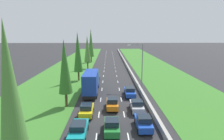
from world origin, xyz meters
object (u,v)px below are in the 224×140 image
(orange_hatchback_centre_lane, at_px, (112,103))
(poplar_tree_fourth, at_px, (87,49))
(teal_sedan_left_lane, at_px, (79,130))
(blue_hatchback_right_lane, at_px, (143,122))
(green_hatchback_centre_lane, at_px, (112,126))
(poplar_tree_fifth, at_px, (91,43))
(blue_sedan_right_lane, at_px, (130,91))
(poplar_tree_third, at_px, (78,52))
(blue_box_truck_left_lane, at_px, (91,82))
(silver_hatchback_right_lane, at_px, (137,106))
(blue_sedan_left_lane, at_px, (95,78))
(yellow_hatchback_left_lane, at_px, (87,110))
(poplar_tree_second, at_px, (65,67))
(street_light_mast, at_px, (141,62))
(poplar_tree_nearest, at_px, (10,93))

(orange_hatchback_centre_lane, distance_m, poplar_tree_fourth, 33.50)
(teal_sedan_left_lane, xyz_separation_m, blue_hatchback_right_lane, (7.38, 1.55, 0.02))
(green_hatchback_centre_lane, bearing_deg, poplar_tree_fifth, 97.56)
(blue_sedan_right_lane, xyz_separation_m, poplar_tree_third, (-10.90, 11.39, 5.96))
(green_hatchback_centre_lane, bearing_deg, blue_box_truck_left_lane, 103.88)
(silver_hatchback_right_lane, distance_m, poplar_tree_third, 22.17)
(blue_sedan_left_lane, bearing_deg, yellow_hatchback_left_lane, -89.71)
(silver_hatchback_right_lane, relative_size, blue_sedan_left_lane, 0.87)
(yellow_hatchback_left_lane, bearing_deg, blue_sedan_right_lane, 50.23)
(teal_sedan_left_lane, height_order, blue_hatchback_right_lane, blue_hatchback_right_lane)
(teal_sedan_left_lane, xyz_separation_m, poplar_tree_third, (-3.82, 24.95, 5.96))
(yellow_hatchback_left_lane, bearing_deg, blue_sedan_left_lane, 90.29)
(blue_sedan_left_lane, distance_m, poplar_tree_fifth, 30.13)
(teal_sedan_left_lane, bearing_deg, silver_hatchback_right_lane, 42.53)
(poplar_tree_second, bearing_deg, silver_hatchback_right_lane, -10.77)
(blue_sedan_right_lane, relative_size, poplar_tree_fourth, 0.44)
(yellow_hatchback_left_lane, relative_size, blue_sedan_left_lane, 0.87)
(silver_hatchback_right_lane, distance_m, street_light_mast, 13.68)
(poplar_tree_nearest, bearing_deg, green_hatchback_centre_lane, 45.14)
(silver_hatchback_right_lane, relative_size, poplar_tree_second, 0.38)
(silver_hatchback_right_lane, xyz_separation_m, blue_sedan_left_lane, (-7.18, 17.71, -0.02))
(teal_sedan_left_lane, relative_size, street_light_mast, 0.50)
(green_hatchback_centre_lane, distance_m, poplar_tree_fifth, 53.76)
(poplar_tree_fourth, bearing_deg, teal_sedan_left_lane, -85.30)
(poplar_tree_third, bearing_deg, street_light_mast, -21.84)
(blue_sedan_right_lane, bearing_deg, silver_hatchback_right_lane, -87.75)
(teal_sedan_left_lane, distance_m, silver_hatchback_right_lane, 9.97)
(green_hatchback_centre_lane, relative_size, poplar_tree_second, 0.38)
(blue_sedan_left_lane, bearing_deg, blue_sedan_right_lane, -57.62)
(teal_sedan_left_lane, height_order, blue_box_truck_left_lane, blue_box_truck_left_lane)
(poplar_tree_third, bearing_deg, poplar_tree_fifth, 89.12)
(poplar_tree_nearest, bearing_deg, poplar_tree_fifth, 89.86)
(teal_sedan_left_lane, distance_m, blue_sedan_left_lane, 24.46)
(silver_hatchback_right_lane, height_order, blue_sedan_right_lane, silver_hatchback_right_lane)
(poplar_tree_second, relative_size, street_light_mast, 1.15)
(poplar_tree_nearest, height_order, poplar_tree_third, poplar_tree_nearest)
(poplar_tree_fifth, bearing_deg, poplar_tree_second, -89.81)
(orange_hatchback_centre_lane, distance_m, poplar_tree_nearest, 17.16)
(yellow_hatchback_left_lane, relative_size, poplar_tree_second, 0.38)
(blue_box_truck_left_lane, distance_m, poplar_tree_second, 8.36)
(orange_hatchback_centre_lane, bearing_deg, poplar_tree_third, 113.93)
(blue_hatchback_right_lane, xyz_separation_m, poplar_tree_nearest, (-10.91, -8.00, 6.31))
(blue_hatchback_right_lane, relative_size, poplar_tree_fifth, 0.31)
(teal_sedan_left_lane, xyz_separation_m, yellow_hatchback_left_lane, (0.27, 5.37, 0.02))
(poplar_tree_fifth, height_order, street_light_mast, poplar_tree_fifth)
(yellow_hatchback_left_lane, bearing_deg, poplar_tree_third, 101.80)
(poplar_tree_nearest, distance_m, poplar_tree_second, 15.24)
(green_hatchback_centre_lane, bearing_deg, poplar_tree_second, 130.63)
(blue_sedan_right_lane, bearing_deg, green_hatchback_centre_lane, -105.04)
(blue_sedan_right_lane, bearing_deg, teal_sedan_left_lane, -117.58)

